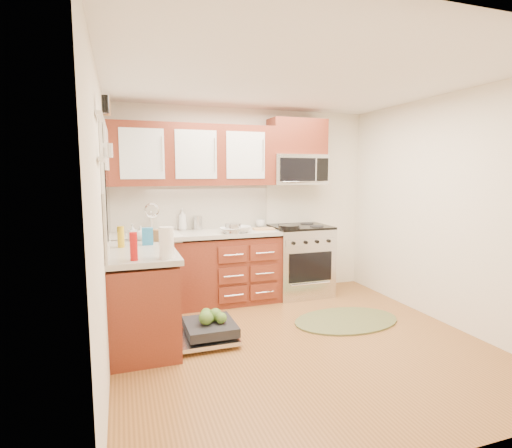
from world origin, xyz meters
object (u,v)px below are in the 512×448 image
object	(u,v)px
sink	(154,245)
cutting_board	(264,229)
upper_cabinets	(194,155)
dishwasher	(206,332)
bowl_a	(231,230)
paper_towel_roll	(166,243)
cup	(260,223)
range	(300,260)
microwave	(297,170)
bowl_b	(241,229)
stock_pot	(233,228)
skillet	(289,227)
rug	(346,320)

from	to	relation	value
sink	cutting_board	size ratio (longest dim) A/B	2.34
upper_cabinets	dishwasher	size ratio (longest dim) A/B	2.93
bowl_a	paper_towel_roll	bearing A→B (deg)	-126.29
dishwasher	cup	distance (m)	1.92
range	dishwasher	xyz separation A→B (m)	(-1.54, -1.13, -0.38)
microwave	bowl_b	bearing A→B (deg)	-161.43
bowl_a	stock_pot	bearing A→B (deg)	-59.13
range	skillet	size ratio (longest dim) A/B	3.63
rug	cutting_board	world-z (taller)	cutting_board
paper_towel_roll	bowl_a	xyz separation A→B (m)	(0.91, 1.24, -0.10)
dishwasher	upper_cabinets	bearing A→B (deg)	83.96
stock_pot	cup	bearing A→B (deg)	40.31
dishwasher	bowl_a	bearing A→B (deg)	61.29
cutting_board	cup	bearing A→B (deg)	80.24
sink	skillet	bearing A→B (deg)	-8.28
range	sink	world-z (taller)	range
dishwasher	paper_towel_roll	bearing A→B (deg)	-143.40
cup	microwave	bearing A→B (deg)	-11.42
upper_cabinets	bowl_b	xyz separation A→B (m)	(0.51, -0.32, -0.91)
rug	bowl_b	size ratio (longest dim) A/B	4.83
range	paper_towel_roll	size ratio (longest dim) A/B	3.48
rug	skillet	distance (m)	1.34
bowl_a	bowl_b	xyz separation A→B (m)	(0.13, 0.00, 0.01)
cutting_board	rug	bearing A→B (deg)	-60.77
range	cup	size ratio (longest dim) A/B	7.53
stock_pot	bowl_a	xyz separation A→B (m)	(-0.02, 0.03, -0.03)
cutting_board	bowl_a	distance (m)	0.50
stock_pot	microwave	bearing A→B (deg)	18.23
range	cup	xyz separation A→B (m)	(-0.49, 0.22, 0.50)
dishwasher	stock_pot	xyz separation A→B (m)	(0.54, 0.92, 0.88)
upper_cabinets	stock_pot	bearing A→B (deg)	-41.35
sink	dishwasher	bearing A→B (deg)	-70.80
paper_towel_roll	cutting_board	bearing A→B (deg)	44.85
stock_pot	bowl_b	distance (m)	0.11
dishwasher	paper_towel_roll	distance (m)	1.08
bowl_a	bowl_b	size ratio (longest dim) A/B	1.05
sink	cup	size ratio (longest dim) A/B	4.92
upper_cabinets	cutting_board	xyz separation A→B (m)	(0.87, -0.18, -0.94)
stock_pot	bowl_a	distance (m)	0.04
sink	dishwasher	size ratio (longest dim) A/B	0.89
upper_cabinets	bowl_a	size ratio (longest dim) A/B	7.73
microwave	paper_towel_roll	xyz separation A→B (m)	(-1.93, -1.54, -0.64)
dishwasher	cup	bearing A→B (deg)	52.25
stock_pot	bowl_b	bearing A→B (deg)	15.43
skillet	stock_pot	distance (m)	0.72
rug	cutting_board	size ratio (longest dim) A/B	4.60
rug	dishwasher	bearing A→B (deg)	-179.21
microwave	paper_towel_roll	size ratio (longest dim) A/B	2.78
sink	stock_pot	world-z (taller)	stock_pot
rug	bowl_a	world-z (taller)	bowl_a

